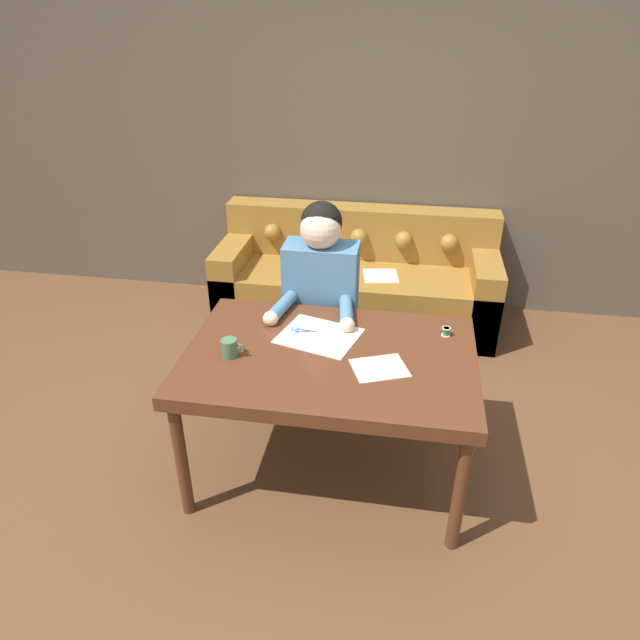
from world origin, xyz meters
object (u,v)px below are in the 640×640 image
dining_table (330,366)px  scissors (306,331)px  person (321,305)px  couch (356,282)px  mug (230,348)px  thread_spool (446,332)px

dining_table → scissors: (-0.15, 0.18, 0.07)m
dining_table → person: 0.62m
dining_table → couch: 1.72m
scissors → dining_table: bearing=-50.3°
couch → mug: bearing=-103.4°
couch → person: person is taller
thread_spool → dining_table: bearing=-154.7°
person → thread_spool: size_ratio=28.35×
person → dining_table: bearing=-76.7°
dining_table → thread_spool: thread_spool is taller
couch → person: size_ratio=1.63×
thread_spool → scissors: bearing=-173.7°
dining_table → mug: 0.49m
dining_table → couch: bearing=91.4°
mug → dining_table: bearing=11.9°
mug → thread_spool: 1.08m
scissors → thread_spool: 0.71m
couch → scissors: (-0.11, -1.50, 0.42)m
dining_table → scissors: bearing=129.7°
couch → thread_spool: size_ratio=46.19×
couch → person: 1.14m
scissors → thread_spool: bearing=6.3°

